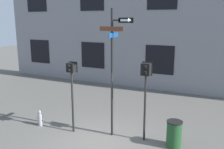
{
  "coord_description": "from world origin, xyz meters",
  "views": [
    {
      "loc": [
        3.98,
        -7.38,
        4.47
      ],
      "look_at": [
        0.05,
        0.8,
        2.44
      ],
      "focal_mm": 40.0,
      "sensor_mm": 36.0,
      "label": 1
    }
  ],
  "objects_px": {
    "pedestrian_signal_left": "(72,78)",
    "pedestrian_signal_right": "(146,80)",
    "trash_bin": "(174,134)",
    "fire_hydrant": "(40,118)",
    "street_sign_pole": "(113,65)"
  },
  "relations": [
    {
      "from": "trash_bin",
      "to": "pedestrian_signal_left",
      "type": "bearing_deg",
      "value": -172.37
    },
    {
      "from": "pedestrian_signal_right",
      "to": "trash_bin",
      "type": "xyz_separation_m",
      "value": [
        1.11,
        -0.0,
        -1.86
      ]
    },
    {
      "from": "fire_hydrant",
      "to": "trash_bin",
      "type": "relative_size",
      "value": 0.72
    },
    {
      "from": "pedestrian_signal_right",
      "to": "trash_bin",
      "type": "height_order",
      "value": "pedestrian_signal_right"
    },
    {
      "from": "pedestrian_signal_left",
      "to": "trash_bin",
      "type": "relative_size",
      "value": 2.95
    },
    {
      "from": "fire_hydrant",
      "to": "pedestrian_signal_left",
      "type": "bearing_deg",
      "value": 3.56
    },
    {
      "from": "street_sign_pole",
      "to": "trash_bin",
      "type": "relative_size",
      "value": 5.01
    },
    {
      "from": "pedestrian_signal_right",
      "to": "fire_hydrant",
      "type": "height_order",
      "value": "pedestrian_signal_right"
    },
    {
      "from": "pedestrian_signal_right",
      "to": "fire_hydrant",
      "type": "relative_size",
      "value": 4.26
    },
    {
      "from": "pedestrian_signal_left",
      "to": "pedestrian_signal_right",
      "type": "relative_size",
      "value": 0.96
    },
    {
      "from": "pedestrian_signal_left",
      "to": "fire_hydrant",
      "type": "height_order",
      "value": "pedestrian_signal_left"
    },
    {
      "from": "trash_bin",
      "to": "pedestrian_signal_right",
      "type": "bearing_deg",
      "value": 179.88
    },
    {
      "from": "street_sign_pole",
      "to": "fire_hydrant",
      "type": "relative_size",
      "value": 6.94
    },
    {
      "from": "pedestrian_signal_left",
      "to": "pedestrian_signal_right",
      "type": "distance_m",
      "value": 2.87
    },
    {
      "from": "trash_bin",
      "to": "fire_hydrant",
      "type": "bearing_deg",
      "value": -173.55
    }
  ]
}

